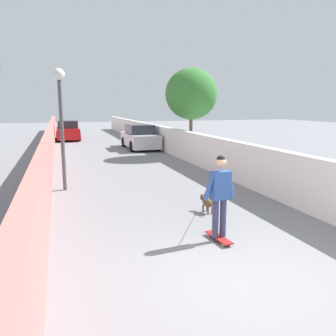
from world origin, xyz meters
The scene contains 10 objects.
ground_plane centered at (14.00, 0.00, 0.00)m, with size 80.00×80.00×0.00m, color gray.
wall_left centered at (12.00, 3.26, 0.78)m, with size 48.00×0.30×1.56m, color #CC726B.
fence_right centered at (12.00, -3.26, 0.73)m, with size 48.00×0.30×1.46m, color white.
tree_right_mid centered at (13.00, -4.02, 3.32)m, with size 2.76×2.76×4.68m.
lamp_post centered at (7.04, 2.71, 2.68)m, with size 0.36×0.36×3.86m.
skateboard centered at (1.61, -0.19, 0.07)m, with size 0.82×0.28×0.08m.
person_skateboarder centered at (1.61, -0.19, 1.07)m, with size 0.26×0.72×1.68m.
dog centered at (3.42, -0.73, 0.28)m, with size 2.11×0.68×1.06m.
car_near centered at (17.02, -2.11, 0.72)m, with size 4.35×1.80×1.54m.
car_far centered at (24.22, 2.11, 0.72)m, with size 4.16×1.80×1.54m.
Camera 1 is at (-4.42, 2.81, 2.73)m, focal length 36.75 mm.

